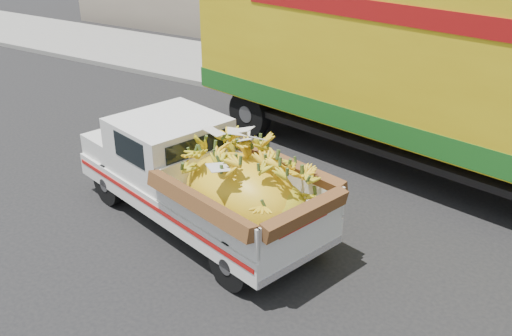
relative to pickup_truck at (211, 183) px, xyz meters
The scene contains 5 objects.
ground 1.47m from the pickup_truck, 26.84° to the left, with size 100.00×100.00×0.00m, color black.
curb 6.68m from the pickup_truck, 81.14° to the left, with size 60.00×0.25×0.15m, color gray.
sidewalk 8.74m from the pickup_truck, 83.27° to the left, with size 60.00×4.00×0.14m, color gray.
pickup_truck is the anchor object (origin of this frame).
semi_trailer 5.10m from the pickup_truck, 55.56° to the left, with size 12.09×4.84×3.80m.
Camera 1 is at (4.06, -7.15, 5.17)m, focal length 40.00 mm.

